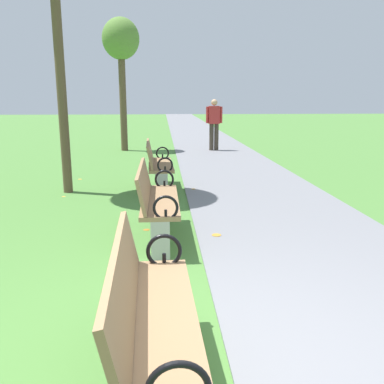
{
  "coord_description": "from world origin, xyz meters",
  "views": [
    {
      "loc": [
        -0.41,
        -2.19,
        1.72
      ],
      "look_at": [
        -0.05,
        2.86,
        0.55
      ],
      "focal_mm": 38.83,
      "sensor_mm": 36.0,
      "label": 1
    }
  ],
  "objects": [
    {
      "name": "tree_2",
      "position": [
        -1.64,
        11.47,
        3.31
      ],
      "size": [
        1.15,
        1.15,
        4.1
      ],
      "color": "brown",
      "rests_on": "ground"
    },
    {
      "name": "park_bench_2",
      "position": [
        -0.5,
        2.73,
        0.49
      ],
      "size": [
        0.47,
        1.6,
        0.9
      ],
      "color": "#93704C",
      "rests_on": "ground"
    },
    {
      "name": "park_bench_1",
      "position": [
        -0.5,
        -0.03,
        0.49
      ],
      "size": [
        0.52,
        1.61,
        0.9
      ],
      "color": "#93704C",
      "rests_on": "ground"
    },
    {
      "name": "scattered_leaves",
      "position": [
        -0.68,
        2.32,
        0.01
      ],
      "size": [
        2.57,
        8.34,
        0.02
      ],
      "color": "#BC842D",
      "rests_on": "ground"
    },
    {
      "name": "park_bench_3",
      "position": [
        -0.5,
        5.49,
        0.49
      ],
      "size": [
        0.51,
        1.61,
        0.9
      ],
      "color": "#93704C",
      "rests_on": "ground"
    },
    {
      "name": "paved_walkway",
      "position": [
        1.28,
        18.0,
        0.01
      ],
      "size": [
        2.56,
        44.0,
        0.02
      ],
      "primitive_type": "cube",
      "color": "slate",
      "rests_on": "ground"
    },
    {
      "name": "ground_plane",
      "position": [
        0.0,
        0.0,
        0.0
      ],
      "size": [
        80.0,
        80.0,
        0.0
      ],
      "primitive_type": "plane",
      "color": "#4C7F38"
    },
    {
      "name": "pedestrian_walking",
      "position": [
        1.26,
        11.17,
        0.93
      ],
      "size": [
        0.53,
        0.23,
        1.62
      ],
      "color": "#3D3328",
      "rests_on": "paved_walkway"
    }
  ]
}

